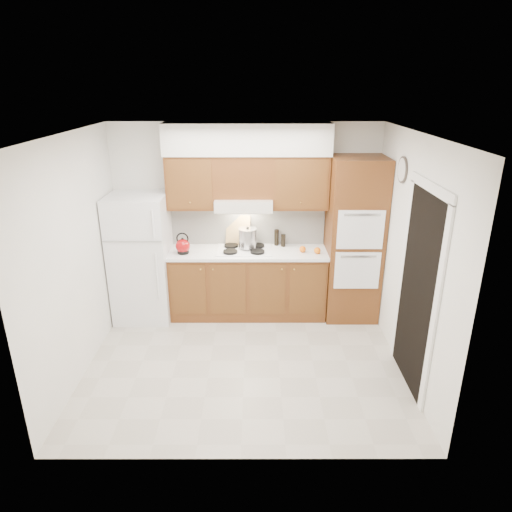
# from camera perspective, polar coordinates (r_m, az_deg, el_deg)

# --- Properties ---
(floor) EXTENTS (3.60, 3.60, 0.00)m
(floor) POSITION_cam_1_polar(r_m,az_deg,el_deg) (5.51, -1.44, -12.94)
(floor) COLOR #B8B0A1
(floor) RESTS_ON ground
(ceiling) EXTENTS (3.60, 3.60, 0.00)m
(ceiling) POSITION_cam_1_polar(r_m,az_deg,el_deg) (4.60, -1.74, 15.03)
(ceiling) COLOR white
(ceiling) RESTS_ON wall_back
(wall_back) EXTENTS (3.60, 0.02, 2.60)m
(wall_back) POSITION_cam_1_polar(r_m,az_deg,el_deg) (6.33, -1.24, 4.66)
(wall_back) COLOR white
(wall_back) RESTS_ON floor
(wall_left) EXTENTS (0.02, 3.00, 2.60)m
(wall_left) POSITION_cam_1_polar(r_m,az_deg,el_deg) (5.28, -21.52, -0.23)
(wall_left) COLOR white
(wall_left) RESTS_ON floor
(wall_right) EXTENTS (0.02, 3.00, 2.60)m
(wall_right) POSITION_cam_1_polar(r_m,az_deg,el_deg) (5.19, 18.73, -0.22)
(wall_right) COLOR white
(wall_right) RESTS_ON floor
(fridge) EXTENTS (0.75, 0.72, 1.72)m
(fridge) POSITION_cam_1_polar(r_m,az_deg,el_deg) (6.32, -14.11, -0.23)
(fridge) COLOR white
(fridge) RESTS_ON floor
(base_cabinets) EXTENTS (2.11, 0.60, 0.90)m
(base_cabinets) POSITION_cam_1_polar(r_m,az_deg,el_deg) (6.35, -1.01, -3.49)
(base_cabinets) COLOR brown
(base_cabinets) RESTS_ON floor
(countertop) EXTENTS (2.13, 0.62, 0.04)m
(countertop) POSITION_cam_1_polar(r_m,az_deg,el_deg) (6.16, -1.03, 0.46)
(countertop) COLOR white
(countertop) RESTS_ON base_cabinets
(backsplash) EXTENTS (2.11, 0.03, 0.56)m
(backsplash) POSITION_cam_1_polar(r_m,az_deg,el_deg) (6.34, -1.01, 3.93)
(backsplash) COLOR white
(backsplash) RESTS_ON countertop
(oven_cabinet) EXTENTS (0.70, 0.65, 2.20)m
(oven_cabinet) POSITION_cam_1_polar(r_m,az_deg,el_deg) (6.22, 12.11, 1.96)
(oven_cabinet) COLOR brown
(oven_cabinet) RESTS_ON floor
(upper_cab_left) EXTENTS (0.63, 0.33, 0.70)m
(upper_cab_left) POSITION_cam_1_polar(r_m,az_deg,el_deg) (6.10, -8.13, 9.15)
(upper_cab_left) COLOR brown
(upper_cab_left) RESTS_ON wall_back
(upper_cab_right) EXTENTS (0.73, 0.33, 0.70)m
(upper_cab_right) POSITION_cam_1_polar(r_m,az_deg,el_deg) (6.07, 5.55, 9.20)
(upper_cab_right) COLOR brown
(upper_cab_right) RESTS_ON wall_back
(range_hood) EXTENTS (0.75, 0.45, 0.15)m
(range_hood) POSITION_cam_1_polar(r_m,az_deg,el_deg) (6.04, -1.54, 6.57)
(range_hood) COLOR silver
(range_hood) RESTS_ON wall_back
(upper_cab_over_hood) EXTENTS (0.75, 0.33, 0.55)m
(upper_cab_over_hood) POSITION_cam_1_polar(r_m,az_deg,el_deg) (6.03, -1.56, 9.94)
(upper_cab_over_hood) COLOR brown
(upper_cab_over_hood) RESTS_ON range_hood
(soffit) EXTENTS (2.13, 0.36, 0.40)m
(soffit) POSITION_cam_1_polar(r_m,az_deg,el_deg) (5.94, -1.11, 14.42)
(soffit) COLOR silver
(soffit) RESTS_ON wall_back
(cooktop) EXTENTS (0.74, 0.50, 0.01)m
(cooktop) POSITION_cam_1_polar(r_m,az_deg,el_deg) (6.17, -1.50, 0.75)
(cooktop) COLOR white
(cooktop) RESTS_ON countertop
(doorway) EXTENTS (0.02, 0.90, 2.10)m
(doorway) POSITION_cam_1_polar(r_m,az_deg,el_deg) (4.97, 19.49, -4.37)
(doorway) COLOR black
(doorway) RESTS_ON floor
(wall_clock) EXTENTS (0.02, 0.30, 0.30)m
(wall_clock) POSITION_cam_1_polar(r_m,az_deg,el_deg) (5.47, 17.85, 10.22)
(wall_clock) COLOR #3F3833
(wall_clock) RESTS_ON wall_right
(kettle) EXTENTS (0.19, 0.19, 0.19)m
(kettle) POSITION_cam_1_polar(r_m,az_deg,el_deg) (6.10, -9.13, 1.24)
(kettle) COLOR maroon
(kettle) RESTS_ON countertop
(cutting_board) EXTENTS (0.35, 0.18, 0.44)m
(cutting_board) POSITION_cam_1_polar(r_m,az_deg,el_deg) (6.33, -2.27, 3.12)
(cutting_board) COLOR tan
(cutting_board) RESTS_ON countertop
(stock_pot) EXTENTS (0.24, 0.24, 0.25)m
(stock_pot) POSITION_cam_1_polar(r_m,az_deg,el_deg) (6.17, -1.04, 2.24)
(stock_pot) COLOR #A9A9AD
(stock_pot) RESTS_ON cooktop
(condiment_a) EXTENTS (0.08, 0.08, 0.22)m
(condiment_a) POSITION_cam_1_polar(r_m,az_deg,el_deg) (6.35, 2.58, 2.34)
(condiment_a) COLOR black
(condiment_a) RESTS_ON countertop
(condiment_b) EXTENTS (0.06, 0.06, 0.19)m
(condiment_b) POSITION_cam_1_polar(r_m,az_deg,el_deg) (6.35, 2.57, 2.18)
(condiment_b) COLOR black
(condiment_b) RESTS_ON countertop
(condiment_c) EXTENTS (0.08, 0.08, 0.17)m
(condiment_c) POSITION_cam_1_polar(r_m,az_deg,el_deg) (6.31, 3.43, 1.96)
(condiment_c) COLOR black
(condiment_c) RESTS_ON countertop
(orange_near) EXTENTS (0.11, 0.11, 0.09)m
(orange_near) POSITION_cam_1_polar(r_m,az_deg,el_deg) (6.12, 5.84, 0.85)
(orange_near) COLOR #FF5F0D
(orange_near) RESTS_ON countertop
(orange_far) EXTENTS (0.11, 0.11, 0.09)m
(orange_far) POSITION_cam_1_polar(r_m,az_deg,el_deg) (6.09, 7.66, 0.68)
(orange_far) COLOR orange
(orange_far) RESTS_ON countertop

